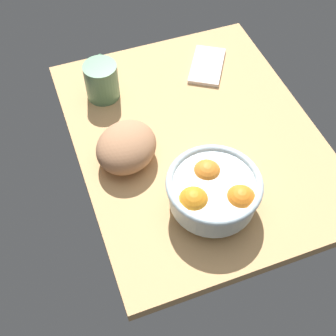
{
  "coord_description": "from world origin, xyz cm",
  "views": [
    {
      "loc": [
        -68.11,
        32.49,
        87.52
      ],
      "look_at": [
        -10.57,
        11.39,
        5.0
      ],
      "focal_mm": 49.52,
      "sensor_mm": 36.0,
      "label": 1
    }
  ],
  "objects_px": {
    "napkin_folded": "(207,66)",
    "mug": "(102,80)",
    "bread_loaf": "(126,147)",
    "fruit_bowl": "(213,191)"
  },
  "relations": [
    {
      "from": "napkin_folded",
      "to": "mug",
      "type": "relative_size",
      "value": 1.16
    },
    {
      "from": "bread_loaf",
      "to": "fruit_bowl",
      "type": "bearing_deg",
      "value": -144.73
    },
    {
      "from": "bread_loaf",
      "to": "mug",
      "type": "xyz_separation_m",
      "value": [
        0.23,
        -0.0,
        0.01
      ]
    },
    {
      "from": "fruit_bowl",
      "to": "mug",
      "type": "bearing_deg",
      "value": 17.16
    },
    {
      "from": "napkin_folded",
      "to": "mug",
      "type": "distance_m",
      "value": 0.3
    },
    {
      "from": "fruit_bowl",
      "to": "napkin_folded",
      "type": "height_order",
      "value": "fruit_bowl"
    },
    {
      "from": "napkin_folded",
      "to": "bread_loaf",
      "type": "bearing_deg",
      "value": 127.56
    },
    {
      "from": "napkin_folded",
      "to": "mug",
      "type": "bearing_deg",
      "value": 90.73
    },
    {
      "from": "fruit_bowl",
      "to": "bread_loaf",
      "type": "xyz_separation_m",
      "value": [
        0.19,
        0.14,
        -0.01
      ]
    },
    {
      "from": "mug",
      "to": "napkin_folded",
      "type": "bearing_deg",
      "value": -89.27
    }
  ]
}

